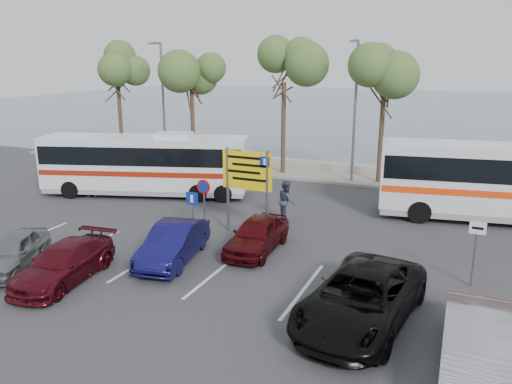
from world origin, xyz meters
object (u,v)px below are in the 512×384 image
at_px(suv_black, 362,298).
at_px(coach_bus_left, 146,167).
at_px(direction_sign, 247,177).
at_px(car_silver_b, 479,345).
at_px(car_maroon, 64,263).
at_px(street_lamp_left, 162,98).
at_px(pedestrian_far, 286,201).
at_px(street_lamp_right, 355,105).
at_px(pedestrian_near, 90,179).
at_px(car_blue, 173,243).
at_px(car_silver_a, 11,252).
at_px(car_red, 257,234).

bearing_deg(suv_black, coach_bus_left, 154.22).
height_order(direction_sign, car_silver_b, direction_sign).
distance_m(direction_sign, car_maroon, 7.82).
bearing_deg(street_lamp_left, coach_bus_left, -63.50).
bearing_deg(coach_bus_left, pedestrian_far, -7.21).
xyz_separation_m(street_lamp_right, direction_sign, (-2.00, -10.32, -2.17)).
relative_size(street_lamp_right, pedestrian_near, 4.07).
distance_m(car_blue, pedestrian_far, 6.41).
height_order(street_lamp_left, coach_bus_left, street_lamp_left).
height_order(direction_sign, car_blue, direction_sign).
xyz_separation_m(direction_sign, car_maroon, (-3.60, -6.70, -1.82)).
distance_m(direction_sign, car_blue, 4.36).
bearing_deg(car_blue, direction_sign, 61.54).
bearing_deg(car_silver_b, car_silver_a, 178.53).
xyz_separation_m(car_blue, pedestrian_near, (-8.80, 5.61, 0.30)).
distance_m(coach_bus_left, car_blue, 9.54).
distance_m(street_lamp_right, pedestrian_near, 15.15).
relative_size(car_silver_a, pedestrian_near, 1.90).
height_order(coach_bus_left, car_red, coach_bus_left).
relative_size(street_lamp_left, car_blue, 1.92).
xyz_separation_m(street_lamp_right, car_blue, (-3.20, -14.13, -3.91)).
xyz_separation_m(car_silver_b, pedestrian_near, (-19.00, 8.50, 0.23)).
bearing_deg(car_maroon, car_silver_a, 173.18).
bearing_deg(pedestrian_near, pedestrian_far, 148.36).
bearing_deg(pedestrian_far, car_maroon, 125.71).
height_order(street_lamp_right, car_silver_a, street_lamp_right).
xyz_separation_m(car_silver_a, suv_black, (12.00, 1.25, 0.13)).
distance_m(street_lamp_left, car_blue, 17.63).
relative_size(car_silver_a, car_red, 0.96).
relative_size(street_lamp_left, pedestrian_far, 4.32).
height_order(car_silver_a, car_maroon, car_silver_a).
bearing_deg(car_maroon, car_blue, 43.49).
relative_size(direction_sign, car_silver_b, 0.78).
bearing_deg(car_blue, car_silver_a, -159.82).
height_order(street_lamp_left, car_red, street_lamp_left).
xyz_separation_m(car_silver_a, car_maroon, (2.40, 0.00, -0.02)).
distance_m(street_lamp_right, coach_bus_left, 12.19).
bearing_deg(car_silver_a, car_maroon, -22.95).
bearing_deg(street_lamp_right, pedestrian_far, -97.59).
distance_m(street_lamp_left, suv_black, 23.50).
bearing_deg(street_lamp_right, pedestrian_near, -144.63).
relative_size(car_blue, pedestrian_near, 2.12).
height_order(car_silver_a, car_red, car_red).
bearing_deg(car_silver_b, suv_black, 155.91).
bearing_deg(street_lamp_left, direction_sign, -43.17).
bearing_deg(suv_black, car_blue, 174.32).
distance_m(car_blue, car_red, 3.19).
relative_size(street_lamp_left, car_maroon, 1.89).
height_order(coach_bus_left, car_silver_a, coach_bus_left).
xyz_separation_m(car_silver_a, car_red, (7.20, 5.00, 0.03)).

